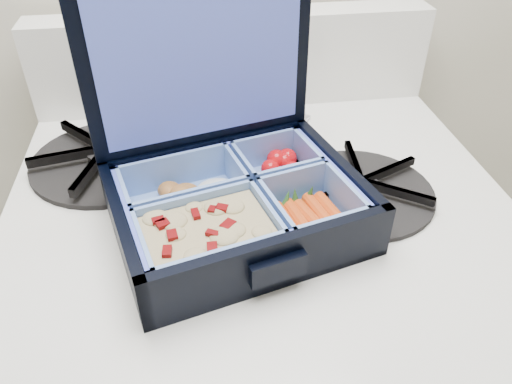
{
  "coord_description": "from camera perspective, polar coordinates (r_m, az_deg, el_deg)",
  "views": [
    {
      "loc": [
        0.33,
        1.3,
        1.14
      ],
      "look_at": [
        0.39,
        1.68,
        0.84
      ],
      "focal_mm": 35.0,
      "sensor_mm": 36.0,
      "label": 1
    }
  ],
  "objects": [
    {
      "name": "bento_box",
      "position": [
        0.48,
        -2.18,
        -1.63
      ],
      "size": [
        0.27,
        0.23,
        0.06
      ],
      "primitive_type": null,
      "rotation": [
        0.0,
        0.0,
        0.25
      ],
      "color": "black",
      "rests_on": "stove"
    },
    {
      "name": "burner_grate",
      "position": [
        0.55,
        11.88,
        0.76
      ],
      "size": [
        0.21,
        0.21,
        0.02
      ],
      "primitive_type": "cylinder",
      "rotation": [
        0.0,
        0.0,
        0.42
      ],
      "color": "black",
      "rests_on": "stove"
    },
    {
      "name": "burner_grate_rear",
      "position": [
        0.61,
        -16.54,
        4.08
      ],
      "size": [
        0.22,
        0.22,
        0.02
      ],
      "primitive_type": "cylinder",
      "rotation": [
        0.0,
        0.0,
        0.21
      ],
      "color": "black",
      "rests_on": "stove"
    },
    {
      "name": "fork",
      "position": [
        0.61,
        1.29,
        4.85
      ],
      "size": [
        0.13,
        0.16,
        0.01
      ],
      "primitive_type": null,
      "rotation": [
        0.0,
        0.0,
        -0.67
      ],
      "color": "silver",
      "rests_on": "stove"
    }
  ]
}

